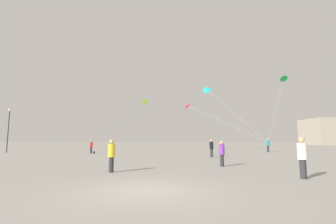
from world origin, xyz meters
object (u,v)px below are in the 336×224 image
person_in_red (91,146)px  building_left_hall (335,132)px  kite_cyan_diamond (207,90)px  handbag_beside_flyer (94,152)px  kite_lime_delta (143,103)px  person_in_purple (222,152)px  person_in_white (302,156)px  person_in_black (211,147)px  lamppost_east (9,123)px  kite_emerald_diamond (283,79)px  person_in_yellow (112,154)px  person_in_teal (268,145)px  kite_crimson_diamond (188,106)px

person_in_red → building_left_hall: 81.77m
kite_cyan_diamond → handbag_beside_flyer: size_ratio=27.42×
person_in_red → kite_lime_delta: 16.25m
person_in_purple → person_in_white: size_ratio=0.89×
person_in_white → person_in_black: bearing=32.7°
person_in_black → handbag_beside_flyer: person_in_black is taller
building_left_hall → lamppost_east: bearing=-145.4°
person_in_white → person_in_red: bearing=64.2°
kite_emerald_diamond → building_left_hall: size_ratio=0.43×
person_in_red → person_in_purple: size_ratio=1.00×
handbag_beside_flyer → person_in_red: bearing=-164.1°
kite_cyan_diamond → building_left_hall: kite_cyan_diamond is taller
person_in_yellow → person_in_black: 12.65m
kite_lime_delta → handbag_beside_flyer: (-3.87, -13.72, -8.19)m
kite_cyan_diamond → person_in_teal: bearing=-30.3°
person_in_black → kite_cyan_diamond: size_ratio=0.19×
person_in_yellow → kite_emerald_diamond: size_ratio=0.21×
person_in_white → kite_emerald_diamond: kite_emerald_diamond is taller
kite_crimson_diamond → building_left_hall: size_ratio=0.60×
kite_cyan_diamond → person_in_purple: bearing=-94.8°
kite_cyan_diamond → handbag_beside_flyer: kite_cyan_diamond is taller
person_in_yellow → kite_emerald_diamond: kite_emerald_diamond is taller
person_in_white → lamppost_east: 33.98m
lamppost_east → person_in_white: bearing=-35.2°
person_in_yellow → lamppost_east: (-18.83, 17.87, 2.85)m
person_in_white → person_in_yellow: bearing=102.1°
person_in_black → kite_crimson_diamond: kite_crimson_diamond is taller
kite_emerald_diamond → kite_crimson_diamond: bearing=134.9°
kite_emerald_diamond → person_in_black: bearing=-149.9°
handbag_beside_flyer → building_left_hall: bearing=40.2°
kite_cyan_diamond → kite_emerald_diamond: (8.19, -8.34, -0.54)m
person_in_purple → person_in_teal: 19.70m
person_in_yellow → handbag_beside_flyer: bearing=139.0°
person_in_teal → kite_lime_delta: (-18.35, 9.81, 7.31)m
person_in_red → kite_lime_delta: size_ratio=0.11×
person_in_yellow → building_left_hall: bearing=77.8°
handbag_beside_flyer → kite_emerald_diamond: bearing=-0.3°
kite_emerald_diamond → handbag_beside_flyer: 24.61m
kite_lime_delta → kite_cyan_diamond: 12.28m
person_in_red → building_left_hall: building_left_hall is taller
kite_crimson_diamond → lamppost_east: kite_crimson_diamond is taller
person_in_black → lamppost_east: (-25.45, 7.09, 2.85)m
person_in_purple → person_in_white: bearing=-177.9°
kite_crimson_diamond → lamppost_east: 26.03m
person_in_red → kite_crimson_diamond: size_ratio=0.14×
person_in_teal → lamppost_east: size_ratio=0.32×
person_in_white → handbag_beside_flyer: size_ratio=5.59×
kite_cyan_diamond → kite_emerald_diamond: kite_cyan_diamond is taller
person_in_teal → kite_emerald_diamond: size_ratio=0.23×
person_in_white → kite_emerald_diamond: bearing=0.3°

